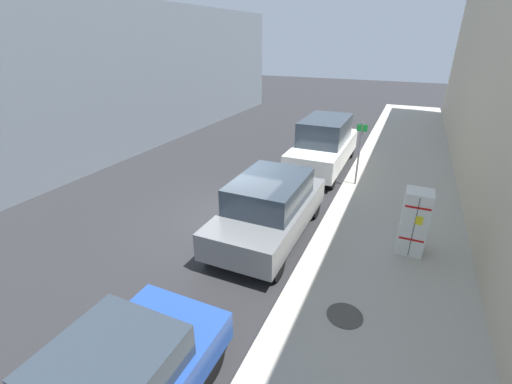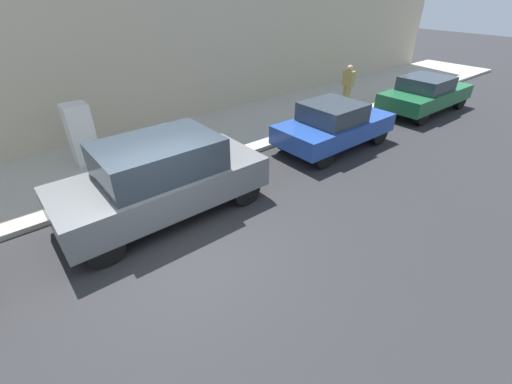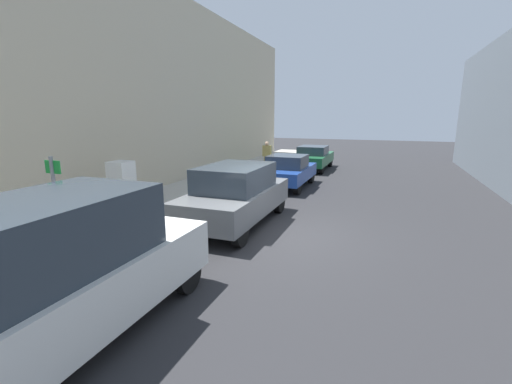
# 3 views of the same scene
# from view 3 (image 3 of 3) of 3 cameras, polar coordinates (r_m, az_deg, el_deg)

# --- Properties ---
(ground_plane) EXTENTS (80.00, 80.00, 0.00)m
(ground_plane) POSITION_cam_3_polar(r_m,az_deg,el_deg) (9.47, 3.73, -6.91)
(ground_plane) COLOR #28282B
(sidewalk_slab) EXTENTS (3.90, 44.00, 0.13)m
(sidewalk_slab) POSITION_cam_3_polar(r_m,az_deg,el_deg) (11.57, -18.47, -3.59)
(sidewalk_slab) COLOR #B2ADA0
(sidewalk_slab) RESTS_ON ground
(building_facade_near) EXTENTS (1.72, 39.60, 8.51)m
(building_facade_near) POSITION_cam_3_polar(r_m,az_deg,el_deg) (13.18, -29.69, 15.78)
(building_facade_near) COLOR beige
(building_facade_near) RESTS_ON ground
(discarded_refrigerator) EXTENTS (0.63, 0.63, 1.66)m
(discarded_refrigerator) POSITION_cam_3_polar(r_m,az_deg,el_deg) (11.48, -21.37, 0.67)
(discarded_refrigerator) COLOR white
(discarded_refrigerator) RESTS_ON sidewalk_slab
(manhole_cover) EXTENTS (0.70, 0.70, 0.02)m
(manhole_cover) POSITION_cam_3_polar(r_m,az_deg,el_deg) (13.38, -9.28, -0.64)
(manhole_cover) COLOR #47443F
(manhole_cover) RESTS_ON sidewalk_slab
(street_sign_post) EXTENTS (0.36, 0.07, 2.32)m
(street_sign_post) POSITION_cam_3_polar(r_m,az_deg,el_deg) (7.39, -30.17, -2.65)
(street_sign_post) COLOR slate
(street_sign_post) RESTS_ON sidewalk_slab
(pedestrian_walking_far) EXTENTS (0.47, 0.22, 1.63)m
(pedestrian_walking_far) POSITION_cam_3_polar(r_m,az_deg,el_deg) (19.31, 1.83, 6.35)
(pedestrian_walking_far) COLOR #A8934C
(pedestrian_walking_far) RESTS_ON sidewalk_slab
(parked_van_white) EXTENTS (1.90, 5.15, 2.14)m
(parked_van_white) POSITION_cam_3_polar(r_m,az_deg,el_deg) (5.42, -31.09, -12.14)
(parked_van_white) COLOR silver
(parked_van_white) RESTS_ON ground
(parked_suv_gray) EXTENTS (1.93, 4.49, 1.76)m
(parked_suv_gray) POSITION_cam_3_polar(r_m,az_deg,el_deg) (10.07, -3.41, -0.33)
(parked_suv_gray) COLOR slate
(parked_suv_gray) RESTS_ON ground
(parked_hatchback_blue) EXTENTS (1.78, 3.89, 1.46)m
(parked_hatchback_blue) POSITION_cam_3_polar(r_m,az_deg,el_deg) (15.42, 5.38, 3.55)
(parked_hatchback_blue) COLOR #23479E
(parked_hatchback_blue) RESTS_ON ground
(parked_sedan_green) EXTENTS (1.78, 4.31, 1.42)m
(parked_sedan_green) POSITION_cam_3_polar(r_m,az_deg,el_deg) (20.84, 9.54, 5.75)
(parked_sedan_green) COLOR #1E6038
(parked_sedan_green) RESTS_ON ground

